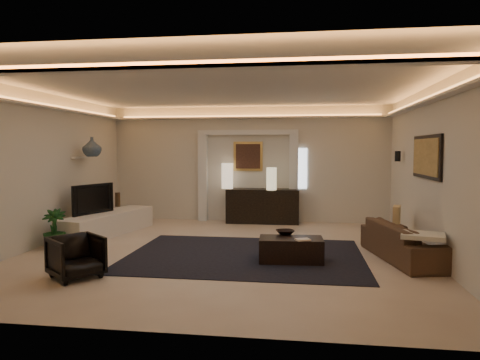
# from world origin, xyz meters

# --- Properties ---
(floor) EXTENTS (7.00, 7.00, 0.00)m
(floor) POSITION_xyz_m (0.00, 0.00, 0.00)
(floor) COLOR beige
(floor) RESTS_ON ground
(ceiling) EXTENTS (7.00, 7.00, 0.00)m
(ceiling) POSITION_xyz_m (0.00, 0.00, 2.90)
(ceiling) COLOR white
(ceiling) RESTS_ON ground
(wall_back) EXTENTS (7.00, 0.00, 7.00)m
(wall_back) POSITION_xyz_m (0.00, 3.50, 1.45)
(wall_back) COLOR beige
(wall_back) RESTS_ON ground
(wall_front) EXTENTS (7.00, 0.00, 7.00)m
(wall_front) POSITION_xyz_m (0.00, -3.50, 1.45)
(wall_front) COLOR beige
(wall_front) RESTS_ON ground
(wall_left) EXTENTS (0.00, 7.00, 7.00)m
(wall_left) POSITION_xyz_m (-3.50, 0.00, 1.45)
(wall_left) COLOR beige
(wall_left) RESTS_ON ground
(wall_right) EXTENTS (0.00, 7.00, 7.00)m
(wall_right) POSITION_xyz_m (3.50, 0.00, 1.45)
(wall_right) COLOR beige
(wall_right) RESTS_ON ground
(cove_soffit) EXTENTS (7.00, 7.00, 0.04)m
(cove_soffit) POSITION_xyz_m (0.00, 0.00, 2.62)
(cove_soffit) COLOR silver
(cove_soffit) RESTS_ON ceiling
(daylight_slit) EXTENTS (0.25, 0.03, 1.00)m
(daylight_slit) POSITION_xyz_m (1.35, 3.48, 1.35)
(daylight_slit) COLOR white
(daylight_slit) RESTS_ON wall_back
(area_rug) EXTENTS (4.00, 3.00, 0.01)m
(area_rug) POSITION_xyz_m (0.40, -0.20, 0.01)
(area_rug) COLOR black
(area_rug) RESTS_ON ground
(pilaster_left) EXTENTS (0.22, 0.20, 2.20)m
(pilaster_left) POSITION_xyz_m (-1.15, 3.40, 1.10)
(pilaster_left) COLOR silver
(pilaster_left) RESTS_ON ground
(pilaster_right) EXTENTS (0.22, 0.20, 2.20)m
(pilaster_right) POSITION_xyz_m (1.15, 3.40, 1.10)
(pilaster_right) COLOR silver
(pilaster_right) RESTS_ON ground
(alcove_header) EXTENTS (2.52, 0.20, 0.12)m
(alcove_header) POSITION_xyz_m (0.00, 3.40, 2.25)
(alcove_header) COLOR silver
(alcove_header) RESTS_ON wall_back
(painting_frame) EXTENTS (0.74, 0.04, 0.74)m
(painting_frame) POSITION_xyz_m (0.00, 3.47, 1.65)
(painting_frame) COLOR tan
(painting_frame) RESTS_ON wall_back
(painting_canvas) EXTENTS (0.62, 0.02, 0.62)m
(painting_canvas) POSITION_xyz_m (0.00, 3.44, 1.65)
(painting_canvas) COLOR #4C2D1E
(painting_canvas) RESTS_ON wall_back
(art_panel_frame) EXTENTS (0.04, 1.64, 0.74)m
(art_panel_frame) POSITION_xyz_m (3.47, 0.30, 1.70)
(art_panel_frame) COLOR black
(art_panel_frame) RESTS_ON wall_right
(art_panel_gold) EXTENTS (0.02, 1.50, 0.62)m
(art_panel_gold) POSITION_xyz_m (3.44, 0.30, 1.70)
(art_panel_gold) COLOR tan
(art_panel_gold) RESTS_ON wall_right
(wall_sconce) EXTENTS (0.12, 0.12, 0.22)m
(wall_sconce) POSITION_xyz_m (3.38, 2.20, 1.68)
(wall_sconce) COLOR black
(wall_sconce) RESTS_ON wall_right
(wall_niche) EXTENTS (0.10, 0.55, 0.04)m
(wall_niche) POSITION_xyz_m (-3.44, 1.40, 1.65)
(wall_niche) COLOR silver
(wall_niche) RESTS_ON wall_left
(console) EXTENTS (1.79, 0.58, 0.89)m
(console) POSITION_xyz_m (0.40, 3.25, 0.40)
(console) COLOR black
(console) RESTS_ON ground
(lamp_left) EXTENTS (0.37, 0.37, 0.63)m
(lamp_left) POSITION_xyz_m (-0.50, 3.25, 1.09)
(lamp_left) COLOR beige
(lamp_left) RESTS_ON console
(lamp_right) EXTENTS (0.31, 0.31, 0.54)m
(lamp_right) POSITION_xyz_m (0.63, 2.97, 1.09)
(lamp_right) COLOR beige
(lamp_right) RESTS_ON console
(media_ledge) EXTENTS (1.16, 2.67, 0.49)m
(media_ledge) POSITION_xyz_m (-2.78, 1.31, 0.23)
(media_ledge) COLOR beige
(media_ledge) RESTS_ON ground
(tv) EXTENTS (1.08, 0.51, 0.63)m
(tv) POSITION_xyz_m (-3.10, 1.14, 0.77)
(tv) COLOR black
(tv) RESTS_ON media_ledge
(figurine) EXTENTS (0.14, 0.14, 0.33)m
(figurine) POSITION_xyz_m (-2.98, 2.31, 0.64)
(figurine) COLOR #4A3520
(figurine) RESTS_ON media_ledge
(ginger_jar) EXTENTS (0.51, 0.51, 0.42)m
(ginger_jar) POSITION_xyz_m (-3.15, 1.41, 1.88)
(ginger_jar) COLOR #425365
(ginger_jar) RESTS_ON wall_niche
(plant) EXTENTS (0.52, 0.52, 0.73)m
(plant) POSITION_xyz_m (-3.12, -0.19, 0.37)
(plant) COLOR #0F3611
(plant) RESTS_ON ground
(sofa) EXTENTS (2.19, 1.23, 0.60)m
(sofa) POSITION_xyz_m (3.08, -0.09, 0.30)
(sofa) COLOR black
(sofa) RESTS_ON ground
(throw_blanket) EXTENTS (0.72, 0.64, 0.07)m
(throw_blanket) POSITION_xyz_m (3.15, -0.84, 0.55)
(throw_blanket) COLOR beige
(throw_blanket) RESTS_ON sofa
(throw_pillow) EXTENTS (0.22, 0.42, 0.40)m
(throw_pillow) POSITION_xyz_m (3.15, 1.04, 0.55)
(throw_pillow) COLOR tan
(throw_pillow) RESTS_ON sofa
(coffee_table) EXTENTS (1.05, 0.62, 0.38)m
(coffee_table) POSITION_xyz_m (1.19, -0.51, 0.20)
(coffee_table) COLOR black
(coffee_table) RESTS_ON ground
(bowl) EXTENTS (0.39, 0.39, 0.07)m
(bowl) POSITION_xyz_m (1.09, -0.23, 0.45)
(bowl) COLOR black
(bowl) RESTS_ON coffee_table
(magazine) EXTENTS (0.26, 0.23, 0.03)m
(magazine) POSITION_xyz_m (1.38, -0.69, 0.42)
(magazine) COLOR beige
(magazine) RESTS_ON coffee_table
(armchair) EXTENTS (0.93, 0.93, 0.61)m
(armchair) POSITION_xyz_m (-1.81, -1.84, 0.30)
(armchair) COLOR black
(armchair) RESTS_ON ground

